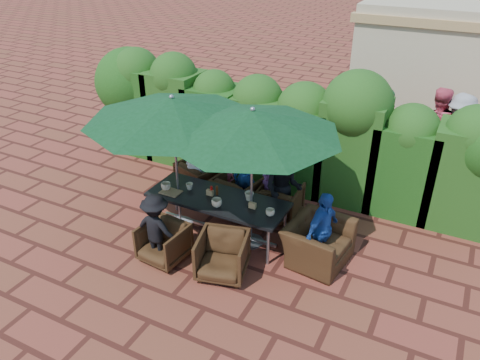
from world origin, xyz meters
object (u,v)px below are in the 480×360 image
at_px(dining_table, 217,202).
at_px(umbrella_left, 172,109).
at_px(chair_near_left, 163,241).
at_px(umbrella_right, 252,122).
at_px(chair_near_right, 222,254).
at_px(chair_far_left, 202,177).
at_px(chair_end_right, 319,237).
at_px(chair_far_right, 280,200).
at_px(chair_far_mid, 238,192).

relative_size(dining_table, umbrella_left, 0.83).
bearing_deg(chair_near_left, umbrella_left, 113.96).
distance_m(dining_table, umbrella_right, 1.66).
bearing_deg(umbrella_right, chair_near_right, -92.03).
xyz_separation_m(umbrella_left, chair_far_left, (-0.17, 1.08, -1.80)).
xyz_separation_m(dining_table, chair_far_left, (-0.95, 1.06, -0.26)).
bearing_deg(chair_near_left, chair_end_right, 31.63).
bearing_deg(chair_far_right, dining_table, 51.45).
bearing_deg(chair_far_mid, chair_near_right, 119.69).
distance_m(chair_near_left, chair_near_right, 1.03).
height_order(umbrella_left, chair_near_left, umbrella_left).
xyz_separation_m(dining_table, chair_end_right, (1.78, 0.12, -0.22)).
bearing_deg(chair_far_left, chair_end_right, -179.63).
distance_m(umbrella_right, chair_near_right, 2.06).
bearing_deg(chair_far_left, chair_far_mid, -173.00).
distance_m(dining_table, chair_near_left, 1.13).
bearing_deg(umbrella_right, chair_end_right, 3.02).
bearing_deg(chair_near_right, umbrella_right, 73.46).
height_order(chair_far_left, chair_near_right, chair_far_left).
bearing_deg(chair_far_mid, chair_far_right, -159.58).
distance_m(umbrella_left, chair_near_left, 2.12).
distance_m(umbrella_right, chair_far_right, 2.07).
relative_size(umbrella_right, chair_far_right, 3.75).
bearing_deg(chair_far_left, umbrella_left, 118.21).
bearing_deg(umbrella_left, chair_far_mid, 50.13).
bearing_deg(umbrella_left, chair_far_left, 98.84).
height_order(chair_far_right, chair_near_left, chair_far_right).
xyz_separation_m(chair_far_left, chair_far_right, (1.70, -0.05, -0.04)).
distance_m(umbrella_left, chair_far_right, 2.60).
xyz_separation_m(umbrella_left, chair_near_right, (1.36, -0.86, -1.83)).
height_order(dining_table, chair_far_left, chair_far_left).
height_order(umbrella_right, chair_far_left, umbrella_right).
distance_m(umbrella_left, umbrella_right, 1.39).
height_order(dining_table, chair_far_mid, chair_far_mid).
bearing_deg(dining_table, umbrella_left, -178.38).
bearing_deg(umbrella_right, chair_far_mid, 129.21).
bearing_deg(chair_end_right, umbrella_right, 99.89).
height_order(chair_far_left, chair_near_left, chair_far_left).
xyz_separation_m(chair_far_mid, chair_end_right, (1.82, -0.74, 0.05)).
bearing_deg(chair_far_right, chair_near_left, 57.18).
relative_size(chair_far_mid, chair_end_right, 0.78).
xyz_separation_m(chair_far_mid, chair_near_right, (0.62, -1.74, -0.03)).
xyz_separation_m(umbrella_right, chair_near_right, (-0.03, -0.94, -1.83)).
height_order(chair_far_left, chair_far_mid, chair_far_left).
height_order(umbrella_right, chair_near_right, umbrella_right).
distance_m(dining_table, chair_far_right, 1.29).
bearing_deg(umbrella_left, umbrella_right, 3.31).
bearing_deg(chair_near_left, umbrella_right, 49.81).
bearing_deg(chair_near_right, dining_table, 108.60).
relative_size(umbrella_right, chair_end_right, 2.68).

